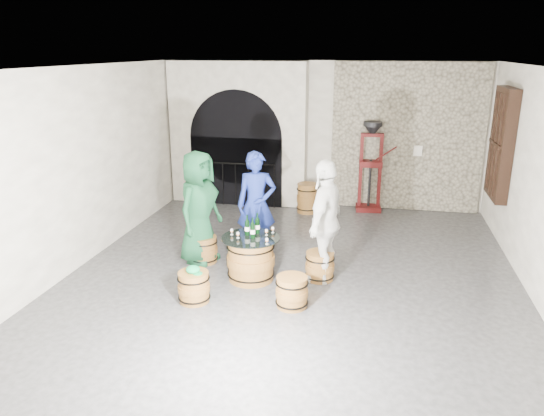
% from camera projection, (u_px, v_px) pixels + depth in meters
% --- Properties ---
extents(ground, '(8.00, 8.00, 0.00)m').
position_uv_depth(ground, '(293.00, 274.00, 8.23)').
color(ground, '#2A2A2D').
rests_on(ground, ground).
extents(wall_back, '(8.00, 0.00, 8.00)m').
position_uv_depth(wall_back, '(324.00, 135.00, 11.49)').
color(wall_back, white).
rests_on(wall_back, ground).
extents(wall_front, '(8.00, 0.00, 8.00)m').
position_uv_depth(wall_front, '(211.00, 297.00, 4.02)').
color(wall_front, white).
rests_on(wall_front, ground).
extents(wall_left, '(0.00, 8.00, 8.00)m').
position_uv_depth(wall_left, '(84.00, 166.00, 8.44)').
color(wall_left, white).
rests_on(wall_left, ground).
extents(ceiling, '(8.00, 8.00, 0.00)m').
position_uv_depth(ceiling, '(296.00, 67.00, 7.28)').
color(ceiling, beige).
rests_on(ceiling, wall_back).
extents(stone_facing_panel, '(3.20, 0.12, 3.18)m').
position_uv_depth(stone_facing_panel, '(407.00, 138.00, 11.09)').
color(stone_facing_panel, '#A39B82').
rests_on(stone_facing_panel, ground).
extents(arched_opening, '(3.10, 0.60, 3.19)m').
position_uv_depth(arched_opening, '(238.00, 135.00, 11.62)').
color(arched_opening, white).
rests_on(arched_opening, ground).
extents(shuttered_window, '(0.23, 1.10, 2.00)m').
position_uv_depth(shuttered_window, '(501.00, 144.00, 9.28)').
color(shuttered_window, black).
rests_on(shuttered_window, wall_right).
extents(barrel_table, '(0.90, 0.90, 0.70)m').
position_uv_depth(barrel_table, '(251.00, 259.00, 7.95)').
color(barrel_table, olive).
rests_on(barrel_table, ground).
extents(barrel_stool_left, '(0.46, 0.46, 0.45)m').
position_uv_depth(barrel_stool_left, '(204.00, 249.00, 8.64)').
color(barrel_stool_left, olive).
rests_on(barrel_stool_left, ground).
extents(barrel_stool_far, '(0.46, 0.46, 0.45)m').
position_uv_depth(barrel_stool_far, '(257.00, 241.00, 9.00)').
color(barrel_stool_far, olive).
rests_on(barrel_stool_far, ground).
extents(barrel_stool_right, '(0.46, 0.46, 0.45)m').
position_uv_depth(barrel_stool_right, '(320.00, 266.00, 7.98)').
color(barrel_stool_right, olive).
rests_on(barrel_stool_right, ground).
extents(barrel_stool_near_right, '(0.46, 0.46, 0.45)m').
position_uv_depth(barrel_stool_near_right, '(292.00, 292.00, 7.14)').
color(barrel_stool_near_right, olive).
rests_on(barrel_stool_near_right, ground).
extents(barrel_stool_near_left, '(0.46, 0.46, 0.45)m').
position_uv_depth(barrel_stool_near_left, '(194.00, 287.00, 7.28)').
color(barrel_stool_near_left, olive).
rests_on(barrel_stool_near_left, ground).
extents(green_cap, '(0.24, 0.20, 0.11)m').
position_uv_depth(green_cap, '(193.00, 270.00, 7.20)').
color(green_cap, '#0B7F40').
rests_on(green_cap, barrel_stool_near_left).
extents(person_green, '(0.84, 1.06, 1.89)m').
position_uv_depth(person_green, '(199.00, 207.00, 8.48)').
color(person_green, '#124226').
rests_on(person_green, ground).
extents(person_blue, '(0.76, 0.60, 1.82)m').
position_uv_depth(person_blue, '(257.00, 205.00, 8.74)').
color(person_blue, navy).
rests_on(person_blue, ground).
extents(person_white, '(0.71, 1.20, 1.91)m').
position_uv_depth(person_white, '(325.00, 221.00, 7.77)').
color(person_white, silver).
rests_on(person_white, ground).
extents(wine_bottle_left, '(0.08, 0.08, 0.32)m').
position_uv_depth(wine_bottle_left, '(247.00, 227.00, 7.90)').
color(wine_bottle_left, black).
rests_on(wine_bottle_left, barrel_table).
extents(wine_bottle_center, '(0.08, 0.08, 0.32)m').
position_uv_depth(wine_bottle_center, '(253.00, 230.00, 7.78)').
color(wine_bottle_center, black).
rests_on(wine_bottle_center, barrel_table).
extents(wine_bottle_right, '(0.08, 0.08, 0.32)m').
position_uv_depth(wine_bottle_right, '(257.00, 225.00, 7.99)').
color(wine_bottle_right, black).
rests_on(wine_bottle_right, barrel_table).
extents(tasting_glass_a, '(0.05, 0.05, 0.10)m').
position_uv_depth(tasting_glass_a, '(238.00, 235.00, 7.79)').
color(tasting_glass_a, '#C96527').
rests_on(tasting_glass_a, barrel_table).
extents(tasting_glass_b, '(0.05, 0.05, 0.10)m').
position_uv_depth(tasting_glass_b, '(266.00, 232.00, 7.91)').
color(tasting_glass_b, '#C96527').
rests_on(tasting_glass_b, barrel_table).
extents(tasting_glass_c, '(0.05, 0.05, 0.10)m').
position_uv_depth(tasting_glass_c, '(248.00, 229.00, 8.06)').
color(tasting_glass_c, '#C96527').
rests_on(tasting_glass_c, barrel_table).
extents(tasting_glass_d, '(0.05, 0.05, 0.10)m').
position_uv_depth(tasting_glass_d, '(273.00, 230.00, 8.02)').
color(tasting_glass_d, '#C96527').
rests_on(tasting_glass_d, barrel_table).
extents(tasting_glass_e, '(0.05, 0.05, 0.10)m').
position_uv_depth(tasting_glass_e, '(267.00, 241.00, 7.55)').
color(tasting_glass_e, '#C96527').
rests_on(tasting_glass_e, barrel_table).
extents(tasting_glass_f, '(0.05, 0.05, 0.10)m').
position_uv_depth(tasting_glass_f, '(232.00, 232.00, 7.93)').
color(tasting_glass_f, '#C96527').
rests_on(tasting_glass_f, barrel_table).
extents(side_barrel, '(0.48, 0.48, 0.64)m').
position_uv_depth(side_barrel, '(307.00, 198.00, 11.23)').
color(side_barrel, olive).
rests_on(side_barrel, ground).
extents(corking_press, '(0.82, 0.48, 1.96)m').
position_uv_depth(corking_press, '(371.00, 160.00, 11.12)').
color(corking_press, '#4B0E0C').
rests_on(corking_press, ground).
extents(control_box, '(0.18, 0.10, 0.22)m').
position_uv_depth(control_box, '(418.00, 150.00, 11.04)').
color(control_box, silver).
rests_on(control_box, wall_back).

